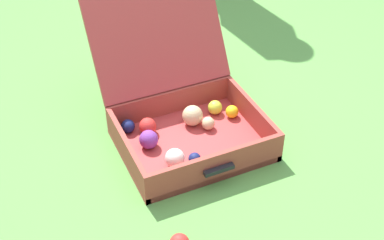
% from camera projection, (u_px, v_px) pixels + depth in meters
% --- Properties ---
extents(ground_plane, '(16.00, 16.00, 0.00)m').
position_uv_depth(ground_plane, '(204.00, 141.00, 2.00)').
color(ground_plane, '#569342').
extents(open_suitcase, '(0.52, 0.66, 0.49)m').
position_uv_depth(open_suitcase, '(181.00, 110.00, 1.97)').
color(open_suitcase, '#B23838').
rests_on(open_suitcase, ground).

